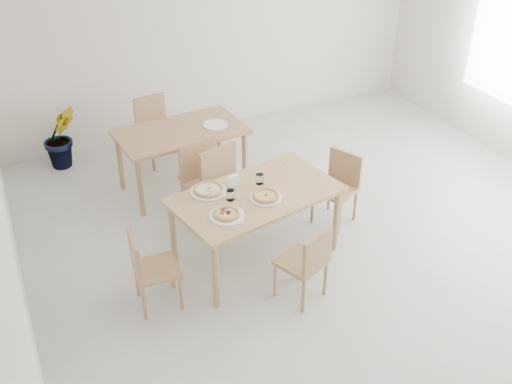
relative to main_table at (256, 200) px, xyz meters
name	(u,v)px	position (x,y,z in m)	size (l,w,h in m)	color
main_table	(256,200)	(0.00, 0.00, 0.00)	(1.72, 1.19, 0.75)	tan
chair_south	(308,260)	(0.15, -0.76, -0.22)	(0.50, 0.50, 0.77)	#A67453
chair_north	(205,177)	(-0.21, 0.84, -0.14)	(0.55, 0.55, 0.91)	#A67453
chair_west	(148,266)	(-1.16, -0.25, -0.22)	(0.41, 0.41, 0.78)	#A67453
chair_east	(339,183)	(1.09, 0.24, -0.22)	(0.52, 0.52, 0.79)	#A67453
plate_margherita	(266,198)	(0.05, -0.12, 0.09)	(0.31, 0.31, 0.02)	white
plate_mushroom	(209,191)	(-0.40, 0.21, 0.09)	(0.35, 0.35, 0.02)	white
plate_pepperoni	(227,216)	(-0.40, -0.24, 0.09)	(0.32, 0.32, 0.02)	white
pizza_margherita	(266,196)	(0.05, -0.12, 0.11)	(0.28, 0.28, 0.03)	#E1C06A
pizza_mushroom	(209,189)	(-0.40, 0.21, 0.11)	(0.39, 0.39, 0.03)	#E1C06A
pizza_pepperoni	(227,214)	(-0.40, -0.24, 0.11)	(0.26, 0.26, 0.03)	#E1C06A
tumbler_a	(230,195)	(-0.26, 0.00, 0.13)	(0.08, 0.08, 0.10)	white
tumbler_b	(260,179)	(0.11, 0.15, 0.13)	(0.08, 0.08, 0.10)	white
napkin_holder	(234,182)	(-0.15, 0.19, 0.14)	(0.12, 0.06, 0.13)	silver
fork_a	(283,163)	(0.49, 0.40, 0.08)	(0.01, 0.17, 0.01)	silver
fork_b	(235,198)	(-0.22, 0.00, 0.08)	(0.02, 0.18, 0.01)	silver
second_table	(181,137)	(-0.22, 1.58, -0.01)	(1.50, 0.94, 0.75)	#A67453
chair_back_s	(212,176)	(-0.14, 0.83, -0.14)	(0.56, 0.56, 0.91)	#A67453
chair_back_n	(155,125)	(-0.31, 2.38, -0.19)	(0.48, 0.48, 0.84)	#A67453
plate_empty	(215,125)	(0.19, 1.53, 0.09)	(0.28, 0.28, 0.02)	white
potted_plant	(61,137)	(-1.42, 2.71, -0.27)	(0.44, 0.36, 0.81)	#2B601C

